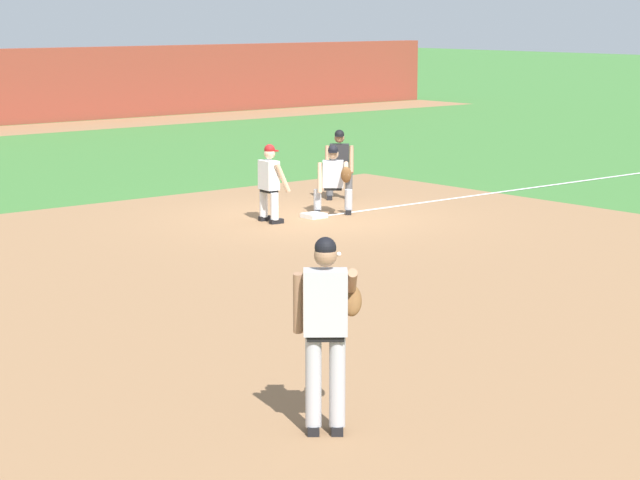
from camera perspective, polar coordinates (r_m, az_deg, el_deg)
ground_plane at (r=23.68m, az=-0.28°, el=1.02°), size 160.00×160.00×0.00m
infield_dirt_patch at (r=17.63m, az=-0.11°, el=-2.24°), size 18.00×18.00×0.01m
foul_line_stripe at (r=29.59m, az=12.16°, el=2.70°), size 16.54×0.10×0.00m
first_base_bag at (r=23.67m, az=-0.28°, el=1.13°), size 0.38×0.38×0.09m
baseball at (r=19.95m, az=0.87°, el=-0.65°), size 0.07×0.07×0.07m
pitcher at (r=11.44m, az=0.32°, el=-3.80°), size 0.85×0.54×1.86m
first_baseman at (r=23.95m, az=0.65°, el=2.90°), size 0.71×1.09×1.34m
baserunner at (r=23.06m, az=-2.32°, el=2.75°), size 0.49×0.63×1.46m
umpire at (r=25.88m, az=0.89°, el=3.60°), size 0.68×0.66×1.46m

